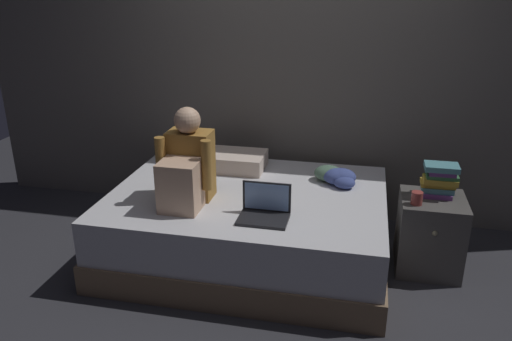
# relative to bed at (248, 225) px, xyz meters

# --- Properties ---
(ground_plane) EXTENTS (8.00, 8.00, 0.00)m
(ground_plane) POSITION_rel_bed_xyz_m (0.20, -0.30, -0.26)
(ground_plane) COLOR #2D2D33
(wall_back) EXTENTS (5.60, 0.10, 2.70)m
(wall_back) POSITION_rel_bed_xyz_m (0.20, 0.90, 1.09)
(wall_back) COLOR #605B56
(wall_back) RESTS_ON ground_plane
(bed) EXTENTS (2.00, 1.50, 0.52)m
(bed) POSITION_rel_bed_xyz_m (0.00, 0.00, 0.00)
(bed) COLOR #7A6047
(bed) RESTS_ON ground_plane
(nightstand) EXTENTS (0.44, 0.46, 0.55)m
(nightstand) POSITION_rel_bed_xyz_m (1.30, 0.11, 0.01)
(nightstand) COLOR #474442
(nightstand) RESTS_ON ground_plane
(person_sitting) EXTENTS (0.39, 0.44, 0.66)m
(person_sitting) POSITION_rel_bed_xyz_m (-0.37, -0.25, 0.52)
(person_sitting) COLOR olive
(person_sitting) RESTS_ON bed
(laptop) EXTENTS (0.32, 0.23, 0.22)m
(laptop) POSITION_rel_bed_xyz_m (0.20, -0.39, 0.32)
(laptop) COLOR black
(laptop) RESTS_ON bed
(pillow) EXTENTS (0.56, 0.36, 0.13)m
(pillow) POSITION_rel_bed_xyz_m (-0.25, 0.45, 0.33)
(pillow) COLOR beige
(pillow) RESTS_ON bed
(book_stack) EXTENTS (0.24, 0.17, 0.24)m
(book_stack) POSITION_rel_bed_xyz_m (1.33, 0.17, 0.41)
(book_stack) COLOR #703D84
(book_stack) RESTS_ON nightstand
(mug) EXTENTS (0.08, 0.08, 0.09)m
(mug) POSITION_rel_bed_xyz_m (1.17, -0.01, 0.33)
(mug) COLOR #933833
(mug) RESTS_ON nightstand
(clothes_pile) EXTENTS (0.32, 0.28, 0.12)m
(clothes_pile) POSITION_rel_bed_xyz_m (0.61, 0.30, 0.32)
(clothes_pile) COLOR #4C6B56
(clothes_pile) RESTS_ON bed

